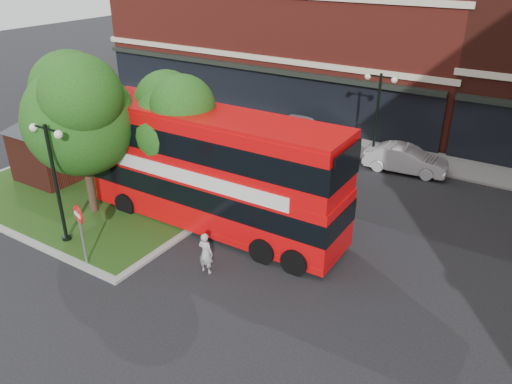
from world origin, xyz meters
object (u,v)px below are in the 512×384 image
Objects in this scene: woman at (206,253)px; car_white at (405,159)px; bus at (212,163)px; car_silver at (303,128)px.

car_white is at bearing -105.42° from woman.
woman is 0.38× the size of car_white.
car_silver is (-1.73, 11.46, -2.14)m from bus.
bus is 2.69× the size of car_white.
bus is at bearing -170.58° from car_silver.
car_white is (6.86, -1.50, -0.04)m from car_silver.
car_white is at bearing -101.47° from car_silver.
car_silver is (-3.55, 14.39, -0.07)m from woman.
bus is at bearing 146.67° from car_white.
bus is 11.41m from car_white.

